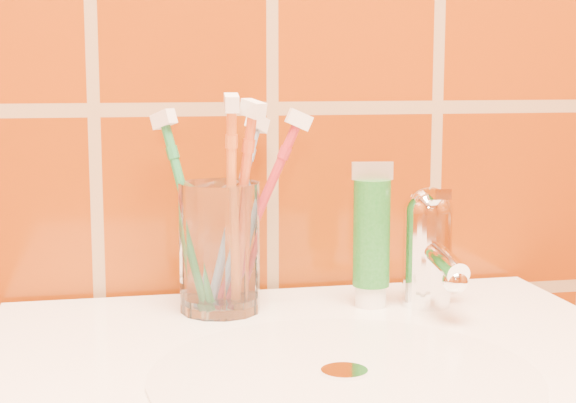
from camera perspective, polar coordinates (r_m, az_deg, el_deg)
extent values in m
cylinder|color=silver|center=(0.68, 3.66, -11.11)|extent=(0.30, 0.30, 0.00)
cylinder|color=white|center=(0.68, 3.66, -10.95)|extent=(0.04, 0.04, 0.00)
cylinder|color=white|center=(0.85, -4.43, -2.98)|extent=(0.10, 0.10, 0.13)
cylinder|color=white|center=(0.88, 5.37, -6.08)|extent=(0.03, 0.03, 0.02)
cylinder|color=#165F1C|center=(0.87, 5.42, -2.04)|extent=(0.04, 0.04, 0.11)
cube|color=beige|center=(0.86, 5.48, 1.99)|extent=(0.04, 0.00, 0.02)
cylinder|color=white|center=(0.88, 8.97, -3.66)|extent=(0.05, 0.05, 0.09)
sphere|color=white|center=(0.87, 9.04, -0.61)|extent=(0.05, 0.05, 0.05)
cylinder|color=white|center=(0.85, 9.90, -3.68)|extent=(0.02, 0.09, 0.03)
cube|color=white|center=(0.86, 9.35, 0.45)|extent=(0.02, 0.06, 0.01)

